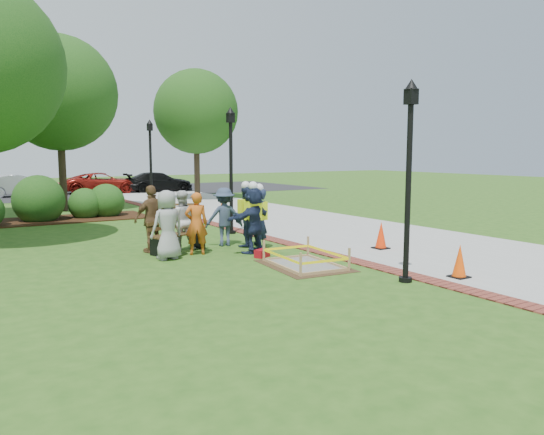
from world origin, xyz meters
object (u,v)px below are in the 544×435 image
hivis_worker_a (253,218)px  lamp_near (409,166)px  cone_front (460,262)px  hivis_worker_b (259,217)px  hivis_worker_c (246,214)px  wet_concrete_pad (305,257)px  bench_near (178,242)px

hivis_worker_a → lamp_near: bearing=-76.6°
cone_front → lamp_near: bearing=162.3°
hivis_worker_a → hivis_worker_b: size_ratio=1.05×
cone_front → hivis_worker_a: size_ratio=0.38×
lamp_near → hivis_worker_b: size_ratio=2.26×
hivis_worker_a → hivis_worker_c: 0.98m
lamp_near → hivis_worker_c: size_ratio=2.21×
wet_concrete_pad → hivis_worker_c: hivis_worker_c is taller
cone_front → lamp_near: 2.49m
lamp_near → wet_concrete_pad: bearing=110.6°
wet_concrete_pad → lamp_near: size_ratio=0.58×
bench_near → hivis_worker_b: 2.37m
wet_concrete_pad → hivis_worker_c: (0.11, 3.12, 0.72)m
hivis_worker_a → bench_near: bearing=147.6°
lamp_near → hivis_worker_b: 5.22m
wet_concrete_pad → lamp_near: 3.44m
hivis_worker_a → hivis_worker_c: (0.29, 0.93, -0.02)m
hivis_worker_c → hivis_worker_a: bearing=-107.3°
hivis_worker_a → hivis_worker_c: hivis_worker_a is taller
hivis_worker_b → hivis_worker_c: bearing=97.8°
bench_near → hivis_worker_b: hivis_worker_b is taller
lamp_near → hivis_worker_a: 4.98m
wet_concrete_pad → hivis_worker_a: 2.32m
lamp_near → hivis_worker_c: bearing=98.3°
wet_concrete_pad → lamp_near: lamp_near is taller
bench_near → cone_front: (4.10, -6.14, 0.08)m
wet_concrete_pad → hivis_worker_a: size_ratio=1.25×
bench_near → hivis_worker_a: 2.19m
hivis_worker_a → hivis_worker_b: 0.49m
cone_front → hivis_worker_a: (-2.34, 5.02, 0.61)m
lamp_near → hivis_worker_a: lamp_near is taller
bench_near → wet_concrete_pad: bearing=-59.5°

